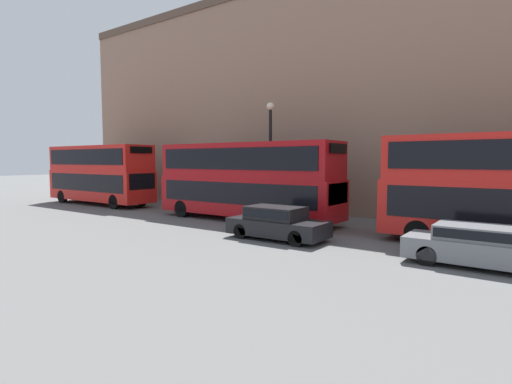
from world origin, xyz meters
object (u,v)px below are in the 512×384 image
object	(u,v)px
car_dark_sedan	(481,245)
car_hatchback	(277,222)
bus_third_in_queue	(100,172)
pedestrian	(225,200)
bus_second_in_queue	(246,178)

from	to	relation	value
car_dark_sedan	car_hatchback	bearing A→B (deg)	90.00
bus_third_in_queue	pedestrian	distance (m)	10.81
bus_second_in_queue	car_hatchback	world-z (taller)	bus_second_in_queue
bus_second_in_queue	pedestrian	xyz separation A→B (m)	(2.25, 3.48, -1.58)
bus_second_in_queue	bus_third_in_queue	size ratio (longest dim) A/B	1.10
bus_third_in_queue	car_hatchback	xyz separation A→B (m)	(-3.40, -18.15, -1.69)
bus_third_in_queue	pedestrian	size ratio (longest dim) A/B	5.86
car_dark_sedan	pedestrian	bearing A→B (deg)	69.79
bus_second_in_queue	pedestrian	world-z (taller)	bus_second_in_queue
bus_second_in_queue	bus_third_in_queue	xyz separation A→B (m)	(-0.00, 13.92, 0.07)
bus_third_in_queue	car_dark_sedan	world-z (taller)	bus_third_in_queue
bus_third_in_queue	car_hatchback	size ratio (longest dim) A/B	2.35
bus_third_in_queue	car_dark_sedan	bearing A→B (deg)	-97.51
bus_second_in_queue	car_hatchback	xyz separation A→B (m)	(-3.40, -4.23, -1.62)
bus_second_in_queue	car_hatchback	bearing A→B (deg)	-128.78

